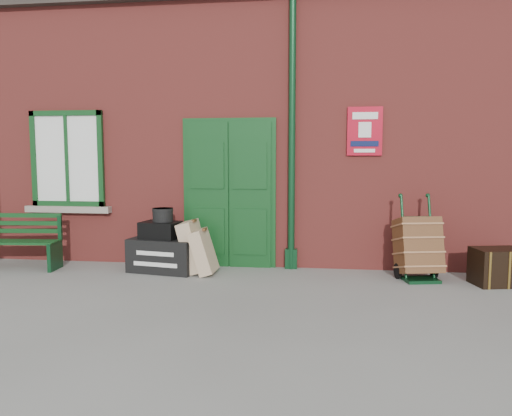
% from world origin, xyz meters
% --- Properties ---
extents(ground, '(80.00, 80.00, 0.00)m').
position_xyz_m(ground, '(0.00, 0.00, 0.00)').
color(ground, gray).
rests_on(ground, ground).
extents(station_building, '(10.30, 4.30, 4.36)m').
position_xyz_m(station_building, '(-0.00, 3.49, 2.16)').
color(station_building, '#9F3933').
rests_on(station_building, ground).
extents(bench, '(1.41, 0.55, 0.86)m').
position_xyz_m(bench, '(-3.50, 0.88, 0.43)').
color(bench, '#113E18').
rests_on(bench, ground).
extents(houdini_trunk, '(1.06, 0.70, 0.49)m').
position_xyz_m(houdini_trunk, '(-1.19, 1.00, 0.25)').
color(houdini_trunk, black).
rests_on(houdini_trunk, ground).
extents(strongbox, '(0.60, 0.48, 0.25)m').
position_xyz_m(strongbox, '(-1.24, 1.00, 0.61)').
color(strongbox, black).
rests_on(strongbox, houdini_trunk).
extents(hatbox, '(0.34, 0.34, 0.20)m').
position_xyz_m(hatbox, '(-1.21, 1.03, 0.83)').
color(hatbox, black).
rests_on(hatbox, strongbox).
extents(suitcase_back, '(0.39, 0.53, 0.77)m').
position_xyz_m(suitcase_back, '(-0.75, 1.00, 0.38)').
color(suitcase_back, tan).
rests_on(suitcase_back, ground).
extents(suitcase_front, '(0.37, 0.48, 0.66)m').
position_xyz_m(suitcase_front, '(-0.57, 0.90, 0.33)').
color(suitcase_front, tan).
rests_on(suitcase_front, ground).
extents(porter_trolley, '(0.67, 0.70, 1.15)m').
position_xyz_m(porter_trolley, '(2.42, 1.02, 0.44)').
color(porter_trolley, '#0D351A').
rests_on(porter_trolley, ground).
extents(dark_trunk, '(0.75, 0.57, 0.48)m').
position_xyz_m(dark_trunk, '(3.43, 0.85, 0.24)').
color(dark_trunk, black).
rests_on(dark_trunk, ground).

